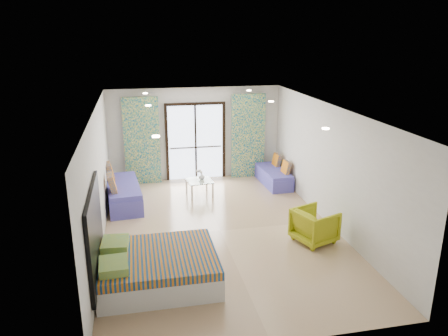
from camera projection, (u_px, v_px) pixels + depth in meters
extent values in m
cube|color=black|center=(195.00, 104.00, 12.45)|extent=(1.76, 0.08, 0.08)
cube|color=black|center=(167.00, 144.00, 12.63)|extent=(0.08, 0.08, 2.20)
cube|color=black|center=(224.00, 141.00, 12.95)|extent=(0.08, 0.08, 2.20)
cube|color=black|center=(196.00, 143.00, 12.79)|extent=(0.05, 0.06, 2.20)
cube|color=#595451|center=(196.00, 147.00, 12.86)|extent=(1.52, 0.03, 0.04)
cube|color=silver|center=(142.00, 141.00, 12.32)|extent=(1.00, 0.10, 2.50)
cube|color=silver|center=(248.00, 136.00, 12.91)|extent=(1.00, 0.10, 2.50)
cylinder|color=#FFE0B2|center=(156.00, 136.00, 6.72)|extent=(0.12, 0.12, 0.02)
cylinder|color=#FFE0B2|center=(326.00, 129.00, 7.26)|extent=(0.12, 0.12, 0.02)
cylinder|color=#FFE0B2|center=(148.00, 105.00, 9.52)|extent=(0.12, 0.12, 0.02)
cylinder|color=#FFE0B2|center=(271.00, 101.00, 10.06)|extent=(0.12, 0.12, 0.02)
cylinder|color=#FFE0B2|center=(145.00, 93.00, 11.39)|extent=(0.12, 0.12, 0.02)
cylinder|color=#FFE0B2|center=(249.00, 90.00, 11.93)|extent=(0.12, 0.12, 0.02)
cube|color=black|center=(95.00, 233.00, 7.16)|extent=(0.06, 2.10, 1.50)
cube|color=silver|center=(99.00, 205.00, 8.33)|extent=(0.02, 0.10, 0.10)
cube|color=silver|center=(159.00, 272.00, 7.61)|extent=(2.02, 1.62, 0.40)
cube|color=navy|center=(158.00, 258.00, 7.53)|extent=(2.00, 1.65, 0.15)
cube|color=teal|center=(114.00, 266.00, 6.98)|extent=(0.48, 0.58, 0.14)
cube|color=teal|center=(115.00, 244.00, 7.70)|extent=(0.49, 0.59, 0.14)
cube|color=#4D49AE|center=(124.00, 196.00, 11.06)|extent=(0.95, 2.06, 0.44)
cube|color=#4D49AE|center=(123.00, 186.00, 10.98)|extent=(0.94, 2.02, 0.11)
cube|color=navy|center=(112.00, 183.00, 10.40)|extent=(0.27, 0.52, 0.46)
cube|color=navy|center=(110.00, 172.00, 11.25)|extent=(0.27, 0.52, 0.46)
cube|color=#4D49AE|center=(273.00, 178.00, 12.55)|extent=(0.69, 1.62, 0.35)
cube|color=#4D49AE|center=(274.00, 171.00, 12.48)|extent=(0.67, 1.59, 0.09)
cube|color=navy|center=(286.00, 167.00, 12.13)|extent=(0.19, 0.41, 0.37)
cube|color=navy|center=(277.00, 160.00, 12.82)|extent=(0.19, 0.41, 0.37)
cylinder|color=silver|center=(192.00, 193.00, 11.32)|extent=(0.06, 0.06, 0.42)
cylinder|color=silver|center=(213.00, 190.00, 11.49)|extent=(0.06, 0.06, 0.42)
cylinder|color=silver|center=(187.00, 186.00, 11.83)|extent=(0.06, 0.06, 0.42)
cylinder|color=silver|center=(207.00, 184.00, 12.01)|extent=(0.06, 0.06, 0.42)
cube|color=#8CA59E|center=(199.00, 181.00, 11.60)|extent=(0.73, 0.73, 0.02)
sphere|color=white|center=(201.00, 172.00, 11.55)|extent=(0.07, 0.07, 0.07)
sphere|color=white|center=(199.00, 171.00, 11.57)|extent=(0.07, 0.07, 0.07)
sphere|color=white|center=(197.00, 171.00, 11.50)|extent=(0.07, 0.07, 0.07)
sphere|color=white|center=(200.00, 171.00, 11.46)|extent=(0.07, 0.07, 0.07)
imported|color=white|center=(202.00, 176.00, 11.63)|extent=(0.18, 0.19, 0.17)
imported|color=#ACB217|center=(315.00, 224.00, 9.05)|extent=(0.94, 0.97, 0.79)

